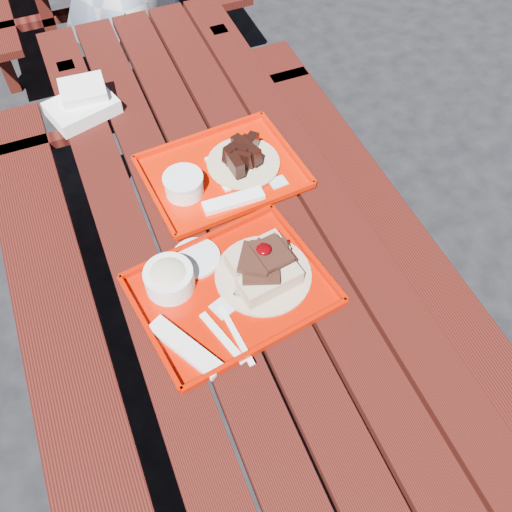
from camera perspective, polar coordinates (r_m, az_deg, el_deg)
name	(u,v)px	position (r m, az deg, el deg)	size (l,w,h in m)	color
ground	(242,348)	(2.28, -1.45, -9.22)	(60.00, 60.00, 0.00)	black
picnic_table_near	(238,268)	(1.79, -1.82, -1.23)	(1.41, 2.40, 0.75)	#3E120B
near_tray	(227,280)	(1.50, -2.94, -2.42)	(0.54, 0.45, 0.15)	#B41000
far_tray	(221,173)	(1.76, -3.52, 8.31)	(0.49, 0.40, 0.08)	red
white_cloth	(83,103)	(2.06, -16.96, 14.44)	(0.25, 0.21, 0.09)	white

